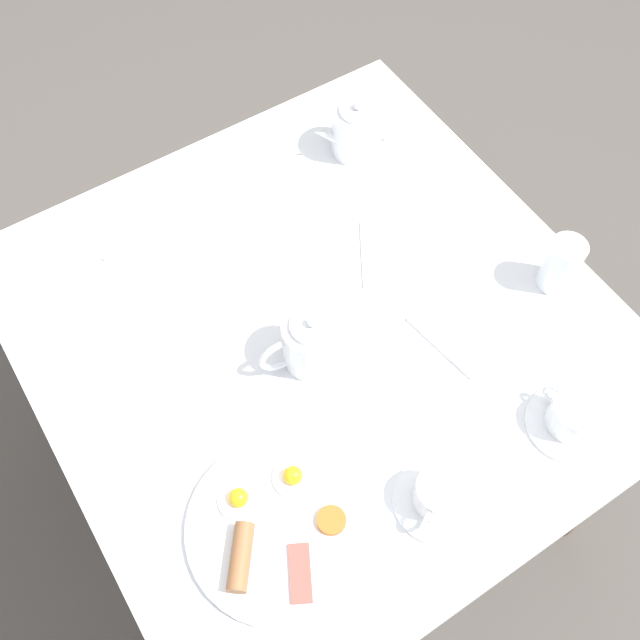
{
  "coord_description": "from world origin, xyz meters",
  "views": [
    {
      "loc": [
        -0.56,
        0.36,
        1.92
      ],
      "look_at": [
        0.0,
        0.0,
        0.79
      ],
      "focal_mm": 42.0,
      "sensor_mm": 36.0,
      "label": 1
    }
  ],
  "objects_px": {
    "teapot_near": "(357,130)",
    "fork_spare": "(136,230)",
    "teapot_far": "(311,342)",
    "water_glass_tall": "(561,265)",
    "teacup_with_saucer_left": "(572,417)",
    "breakfast_plate": "(278,526)",
    "napkin_folded": "(457,333)",
    "knife_by_plate": "(126,340)",
    "fork_by_plate": "(237,257)",
    "spoon_for_tea": "(365,254)",
    "teacup_with_saucer_right": "(439,495)"
  },
  "relations": [
    {
      "from": "teapot_near",
      "to": "fork_spare",
      "type": "height_order",
      "value": "teapot_near"
    },
    {
      "from": "teapot_near",
      "to": "fork_spare",
      "type": "relative_size",
      "value": 1.11
    },
    {
      "from": "teapot_near",
      "to": "teapot_far",
      "type": "height_order",
      "value": "same"
    },
    {
      "from": "water_glass_tall",
      "to": "teacup_with_saucer_left",
      "type": "bearing_deg",
      "value": 142.74
    },
    {
      "from": "breakfast_plate",
      "to": "teapot_far",
      "type": "xyz_separation_m",
      "value": [
        0.22,
        -0.2,
        0.04
      ]
    },
    {
      "from": "teapot_far",
      "to": "teacup_with_saucer_left",
      "type": "distance_m",
      "value": 0.44
    },
    {
      "from": "napkin_folded",
      "to": "knife_by_plate",
      "type": "bearing_deg",
      "value": 58.51
    },
    {
      "from": "knife_by_plate",
      "to": "fork_by_plate",
      "type": "bearing_deg",
      "value": -78.69
    },
    {
      "from": "water_glass_tall",
      "to": "fork_spare",
      "type": "bearing_deg",
      "value": 48.59
    },
    {
      "from": "fork_by_plate",
      "to": "spoon_for_tea",
      "type": "relative_size",
      "value": 1.06
    },
    {
      "from": "teapot_near",
      "to": "fork_by_plate",
      "type": "xyz_separation_m",
      "value": [
        -0.11,
        0.34,
        -0.05
      ]
    },
    {
      "from": "knife_by_plate",
      "to": "fork_spare",
      "type": "distance_m",
      "value": 0.24
    },
    {
      "from": "water_glass_tall",
      "to": "knife_by_plate",
      "type": "distance_m",
      "value": 0.78
    },
    {
      "from": "teapot_near",
      "to": "spoon_for_tea",
      "type": "height_order",
      "value": "teapot_near"
    },
    {
      "from": "teacup_with_saucer_left",
      "to": "napkin_folded",
      "type": "height_order",
      "value": "teacup_with_saucer_left"
    },
    {
      "from": "knife_by_plate",
      "to": "water_glass_tall",
      "type": "bearing_deg",
      "value": -113.62
    },
    {
      "from": "teacup_with_saucer_left",
      "to": "teacup_with_saucer_right",
      "type": "xyz_separation_m",
      "value": [
        0.01,
        0.26,
        -0.0
      ]
    },
    {
      "from": "fork_spare",
      "to": "water_glass_tall",
      "type": "bearing_deg",
      "value": -131.41
    },
    {
      "from": "breakfast_plate",
      "to": "teacup_with_saucer_left",
      "type": "xyz_separation_m",
      "value": [
        -0.11,
        -0.49,
        0.02
      ]
    },
    {
      "from": "teacup_with_saucer_right",
      "to": "fork_by_plate",
      "type": "height_order",
      "value": "teacup_with_saucer_right"
    },
    {
      "from": "water_glass_tall",
      "to": "spoon_for_tea",
      "type": "xyz_separation_m",
      "value": [
        0.24,
        0.26,
        -0.05
      ]
    },
    {
      "from": "fork_spare",
      "to": "knife_by_plate",
      "type": "bearing_deg",
      "value": 149.98
    },
    {
      "from": "teapot_far",
      "to": "water_glass_tall",
      "type": "height_order",
      "value": "teapot_far"
    },
    {
      "from": "knife_by_plate",
      "to": "spoon_for_tea",
      "type": "height_order",
      "value": "same"
    },
    {
      "from": "fork_by_plate",
      "to": "knife_by_plate",
      "type": "relative_size",
      "value": 0.91
    },
    {
      "from": "fork_by_plate",
      "to": "spoon_for_tea",
      "type": "xyz_separation_m",
      "value": [
        -0.13,
        -0.2,
        0.0
      ]
    },
    {
      "from": "napkin_folded",
      "to": "spoon_for_tea",
      "type": "relative_size",
      "value": 1.22
    },
    {
      "from": "fork_spare",
      "to": "teapot_far",
      "type": "bearing_deg",
      "value": -161.92
    },
    {
      "from": "teacup_with_saucer_left",
      "to": "napkin_folded",
      "type": "relative_size",
      "value": 0.84
    },
    {
      "from": "fork_by_plate",
      "to": "knife_by_plate",
      "type": "xyz_separation_m",
      "value": [
        -0.05,
        0.25,
        0.0
      ]
    },
    {
      "from": "teacup_with_saucer_left",
      "to": "spoon_for_tea",
      "type": "bearing_deg",
      "value": 10.59
    },
    {
      "from": "teacup_with_saucer_left",
      "to": "water_glass_tall",
      "type": "relative_size",
      "value": 1.27
    },
    {
      "from": "teacup_with_saucer_right",
      "to": "breakfast_plate",
      "type": "bearing_deg",
      "value": 66.85
    },
    {
      "from": "breakfast_plate",
      "to": "napkin_folded",
      "type": "distance_m",
      "value": 0.46
    },
    {
      "from": "water_glass_tall",
      "to": "napkin_folded",
      "type": "distance_m",
      "value": 0.22
    },
    {
      "from": "water_glass_tall",
      "to": "teapot_near",
      "type": "bearing_deg",
      "value": 14.16
    },
    {
      "from": "water_glass_tall",
      "to": "napkin_folded",
      "type": "xyz_separation_m",
      "value": [
        0.01,
        0.22,
        -0.05
      ]
    },
    {
      "from": "napkin_folded",
      "to": "teacup_with_saucer_right",
      "type": "bearing_deg",
      "value": 136.14
    },
    {
      "from": "teapot_near",
      "to": "teacup_with_saucer_left",
      "type": "height_order",
      "value": "teapot_near"
    },
    {
      "from": "teapot_far",
      "to": "water_glass_tall",
      "type": "bearing_deg",
      "value": -6.09
    },
    {
      "from": "napkin_folded",
      "to": "teacup_with_saucer_left",
      "type": "bearing_deg",
      "value": -168.28
    },
    {
      "from": "breakfast_plate",
      "to": "knife_by_plate",
      "type": "relative_size",
      "value": 1.85
    },
    {
      "from": "fork_by_plate",
      "to": "teapot_far",
      "type": "bearing_deg",
      "value": -179.31
    },
    {
      "from": "knife_by_plate",
      "to": "spoon_for_tea",
      "type": "xyz_separation_m",
      "value": [
        -0.07,
        -0.46,
        -0.0
      ]
    },
    {
      "from": "teapot_near",
      "to": "breakfast_plate",
      "type": "bearing_deg",
      "value": 61.08
    },
    {
      "from": "breakfast_plate",
      "to": "spoon_for_tea",
      "type": "relative_size",
      "value": 2.15
    },
    {
      "from": "breakfast_plate",
      "to": "teapot_near",
      "type": "height_order",
      "value": "teapot_near"
    },
    {
      "from": "napkin_folded",
      "to": "fork_by_plate",
      "type": "bearing_deg",
      "value": 34.36
    },
    {
      "from": "water_glass_tall",
      "to": "spoon_for_tea",
      "type": "distance_m",
      "value": 0.35
    },
    {
      "from": "breakfast_plate",
      "to": "fork_by_plate",
      "type": "distance_m",
      "value": 0.52
    }
  ]
}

